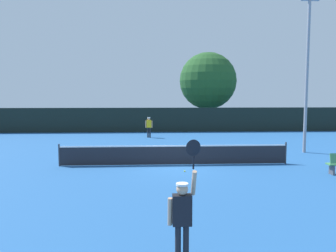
# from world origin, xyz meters

# --- Properties ---
(ground_plane) EXTENTS (120.00, 120.00, 0.00)m
(ground_plane) POSITION_xyz_m (0.00, 0.00, 0.00)
(ground_plane) COLOR #235693
(tennis_net) EXTENTS (11.15, 0.08, 1.07)m
(tennis_net) POSITION_xyz_m (0.00, 0.00, 0.51)
(tennis_net) COLOR #232328
(tennis_net) RESTS_ON ground
(perimeter_fence) EXTENTS (37.09, 0.12, 2.25)m
(perimeter_fence) POSITION_xyz_m (0.00, 14.80, 1.13)
(perimeter_fence) COLOR black
(perimeter_fence) RESTS_ON ground
(player_serving) EXTENTS (0.68, 0.40, 2.52)m
(player_serving) POSITION_xyz_m (-0.55, -9.68, 1.11)
(player_serving) COLOR black
(player_serving) RESTS_ON ground
(player_receiving) EXTENTS (0.57, 0.24, 1.63)m
(player_receiving) POSITION_xyz_m (-1.27, 10.73, 1.00)
(player_receiving) COLOR yellow
(player_receiving) RESTS_ON ground
(tennis_ball) EXTENTS (0.07, 0.07, 0.07)m
(tennis_ball) POSITION_xyz_m (0.34, -1.53, 0.03)
(tennis_ball) COLOR #CCE033
(tennis_ball) RESTS_ON ground
(light_pole) EXTENTS (1.18, 0.28, 9.09)m
(light_pole) POSITION_xyz_m (7.97, 3.15, 5.12)
(light_pole) COLOR gray
(light_pole) RESTS_ON ground
(large_tree) EXTENTS (6.06, 6.06, 7.96)m
(large_tree) POSITION_xyz_m (5.03, 19.74, 4.91)
(large_tree) COLOR brown
(large_tree) RESTS_ON ground
(parked_car_near) EXTENTS (2.30, 4.36, 1.69)m
(parked_car_near) POSITION_xyz_m (-8.23, 20.20, 0.78)
(parked_car_near) COLOR black
(parked_car_near) RESTS_ON ground
(parked_car_mid) EXTENTS (2.19, 4.32, 1.69)m
(parked_car_mid) POSITION_xyz_m (2.26, 19.77, 0.78)
(parked_car_mid) COLOR black
(parked_car_mid) RESTS_ON ground
(parked_car_far) EXTENTS (2.43, 4.41, 1.69)m
(parked_car_far) POSITION_xyz_m (10.17, 22.22, 0.78)
(parked_car_far) COLOR white
(parked_car_far) RESTS_ON ground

